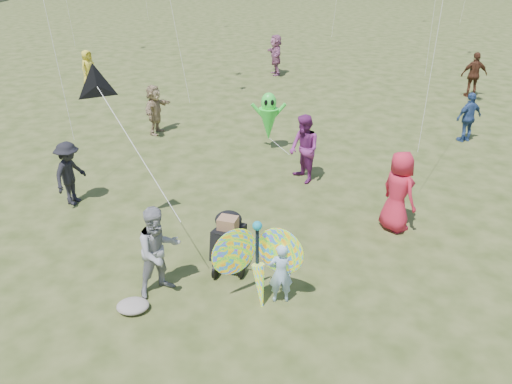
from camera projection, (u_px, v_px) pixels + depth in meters
ground at (269, 283)px, 9.08m from camera, size 160.00×160.00×0.00m
child_girl at (281, 273)px, 8.39m from camera, size 0.42×0.29×1.14m
adult_man at (159, 251)px, 8.51m from camera, size 1.03×0.98×1.67m
grey_bag at (133, 306)px, 8.37m from camera, size 0.55×0.45×0.17m
crowd_a at (398, 192)px, 10.42m from camera, size 0.89×1.03×1.77m
crowd_b at (70, 173)px, 11.51m from camera, size 0.84×1.12×1.53m
crowd_c at (469, 117)px, 15.16m from camera, size 0.97×0.67×1.53m
crowd_d at (155, 109)px, 15.79m from camera, size 0.90×1.54×1.58m
crowd_e at (304, 149)px, 12.56m from camera, size 0.95×1.05×1.75m
crowd_g at (88, 68)px, 21.10m from camera, size 0.78×0.87×1.50m
crowd_h at (474, 75)px, 19.53m from camera, size 1.02×0.43×1.74m
crowd_j at (276, 55)px, 22.80m from camera, size 0.72×1.72×1.80m
jogging_stroller at (229, 238)px, 9.31m from camera, size 0.71×1.13×1.09m
butterfly_kite at (258, 263)px, 8.30m from camera, size 1.74×0.75×1.75m
delta_kite_rig at (97, 87)px, 9.17m from camera, size 2.08×2.20×2.25m
alien_kite at (269, 119)px, 14.41m from camera, size 1.12×0.69×1.74m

